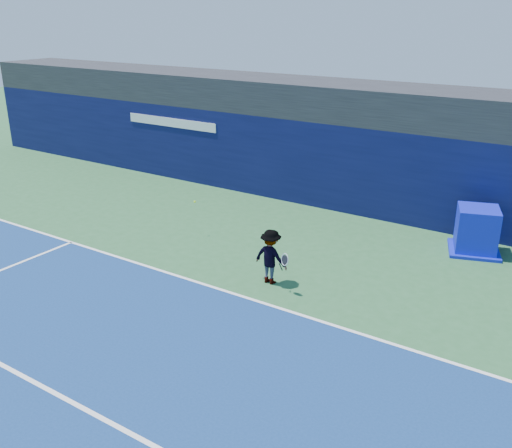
% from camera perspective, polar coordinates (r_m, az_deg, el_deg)
% --- Properties ---
extents(ground, '(80.00, 80.00, 0.00)m').
position_cam_1_polar(ground, '(12.93, -14.02, -10.78)').
color(ground, '#295D32').
rests_on(ground, ground).
extents(baseline, '(24.00, 0.10, 0.01)m').
position_cam_1_polar(baseline, '(14.81, -5.55, -5.91)').
color(baseline, white).
rests_on(baseline, ground).
extents(service_line, '(24.00, 0.10, 0.01)m').
position_cam_1_polar(service_line, '(11.93, -21.23, -14.57)').
color(service_line, white).
rests_on(service_line, ground).
extents(stadium_band, '(36.00, 3.00, 1.20)m').
position_cam_1_polar(stadium_band, '(20.75, 9.24, 12.07)').
color(stadium_band, black).
rests_on(stadium_band, back_wall_assembly).
extents(back_wall_assembly, '(36.00, 1.03, 3.00)m').
position_cam_1_polar(back_wall_assembly, '(20.28, 7.71, 5.89)').
color(back_wall_assembly, '#0A0E38').
rests_on(back_wall_assembly, ground).
extents(equipment_cart, '(1.76, 1.76, 1.34)m').
position_cam_1_polar(equipment_cart, '(17.58, 21.16, -0.76)').
color(equipment_cart, '#0D14BE').
rests_on(equipment_cart, ground).
extents(tennis_player, '(1.20, 0.66, 1.45)m').
position_cam_1_polar(tennis_player, '(14.51, 1.49, -3.28)').
color(tennis_player, silver).
rests_on(tennis_player, ground).
extents(tennis_ball, '(0.07, 0.07, 0.07)m').
position_cam_1_polar(tennis_ball, '(17.58, -6.14, 2.23)').
color(tennis_ball, '#B6E619').
rests_on(tennis_ball, ground).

